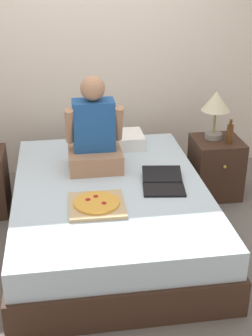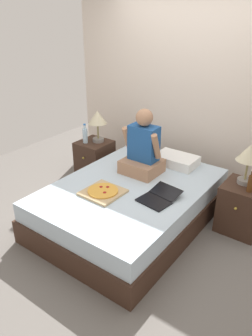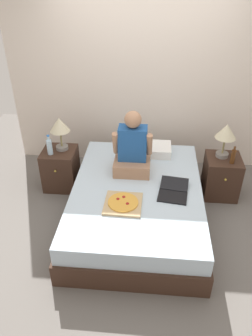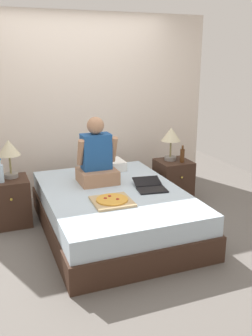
% 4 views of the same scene
% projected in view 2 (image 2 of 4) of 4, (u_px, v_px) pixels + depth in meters
% --- Properties ---
extents(ground_plane, '(5.80, 5.80, 0.00)m').
position_uv_depth(ground_plane, '(131.00, 220.00, 3.89)').
color(ground_plane, '#66605B').
extents(wall_back, '(3.80, 0.12, 2.50)m').
position_uv_depth(wall_back, '(193.00, 93.00, 4.38)').
color(wall_back, beige).
rests_on(wall_back, ground).
extents(bed, '(1.53, 2.13, 0.48)m').
position_uv_depth(bed, '(131.00, 203.00, 3.79)').
color(bed, '#382319').
rests_on(bed, ground).
extents(nightstand_left, '(0.44, 0.47, 0.56)m').
position_uv_depth(nightstand_left, '(95.00, 160.00, 4.79)').
color(nightstand_left, '#382319').
rests_on(nightstand_left, ground).
extents(lamp_on_left_nightstand, '(0.26, 0.26, 0.45)m').
position_uv_depth(lamp_on_left_nightstand, '(98.00, 119.00, 4.54)').
color(lamp_on_left_nightstand, gray).
rests_on(lamp_on_left_nightstand, nightstand_left).
extents(water_bottle, '(0.07, 0.07, 0.28)m').
position_uv_depth(water_bottle, '(85.00, 135.00, 4.59)').
color(water_bottle, silver).
rests_on(water_bottle, nightstand_left).
extents(nightstand_right, '(0.44, 0.47, 0.56)m').
position_uv_depth(nightstand_right, '(241.00, 208.00, 3.63)').
color(nightstand_right, '#382319').
rests_on(nightstand_right, ground).
extents(lamp_on_right_nightstand, '(0.26, 0.26, 0.45)m').
position_uv_depth(lamp_on_right_nightstand, '(249.00, 156.00, 3.42)').
color(lamp_on_right_nightstand, gray).
rests_on(lamp_on_right_nightstand, nightstand_right).
extents(beer_bottle, '(0.06, 0.06, 0.23)m').
position_uv_depth(beer_bottle, '(251.00, 183.00, 3.36)').
color(beer_bottle, '#512D14').
rests_on(beer_bottle, nightstand_right).
extents(pillow, '(0.52, 0.34, 0.12)m').
position_uv_depth(pillow, '(176.00, 160.00, 4.15)').
color(pillow, white).
rests_on(pillow, bed).
extents(person_seated, '(0.47, 0.40, 0.78)m').
position_uv_depth(person_seated, '(143.00, 150.00, 3.86)').
color(person_seated, '#A37556').
rests_on(person_seated, bed).
extents(laptop, '(0.37, 0.45, 0.07)m').
position_uv_depth(laptop, '(158.00, 198.00, 3.39)').
color(laptop, black).
rests_on(laptop, bed).
extents(pizza_box, '(0.41, 0.41, 0.05)m').
position_uv_depth(pizza_box, '(103.00, 192.00, 3.51)').
color(pizza_box, tan).
rests_on(pizza_box, bed).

